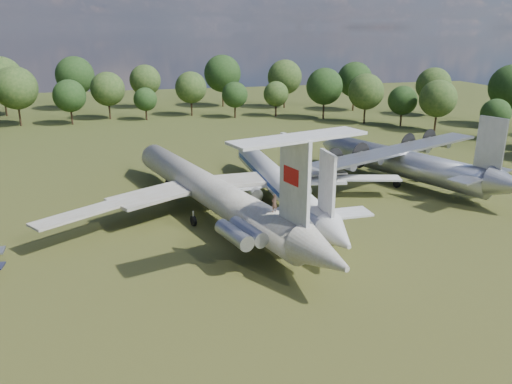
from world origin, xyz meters
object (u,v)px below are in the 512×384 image
object	(u,v)px
il62_airliner	(209,196)
an12_transport	(403,167)
tu104_jet	(279,188)
person_on_il62	(274,203)

from	to	relation	value
il62_airliner	an12_transport	size ratio (longest dim) A/B	1.38
tu104_jet	il62_airliner	bearing A→B (deg)	-168.56
il62_airliner	an12_transport	bearing A→B (deg)	-4.55
il62_airliner	an12_transport	world-z (taller)	il62_airliner
tu104_jet	person_on_il62	xyz separation A→B (m)	(-5.80, -17.49, 4.19)
tu104_jet	person_on_il62	size ratio (longest dim) A/B	25.51
tu104_jet	person_on_il62	bearing A→B (deg)	-109.01
tu104_jet	an12_transport	xyz separation A→B (m)	(22.46, 4.86, 0.29)
il62_airliner	person_on_il62	distance (m)	16.39
tu104_jet	an12_transport	world-z (taller)	an12_transport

